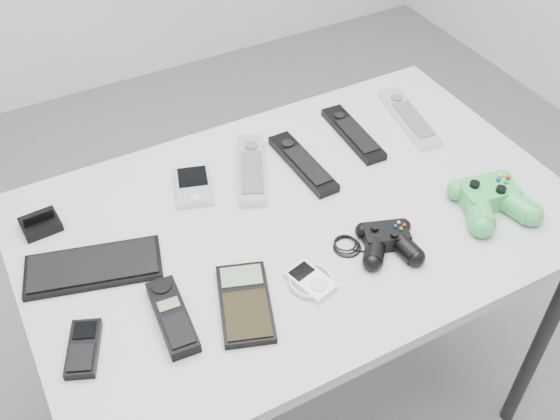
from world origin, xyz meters
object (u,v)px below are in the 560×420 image
remote_silver_b (409,117)px  cordless_handset (172,316)px  mobile_phone (83,348)px  mp3_player (311,281)px  remote_black_a (303,163)px  calculator (245,303)px  controller_black (388,240)px  remote_black_b (353,133)px  pda (194,186)px  controller_green (491,198)px  pda_keyboard (93,267)px  remote_silver_a (252,168)px  desk (299,238)px

remote_silver_b → cordless_handset: 0.77m
mobile_phone → mp3_player: (0.41, -0.05, -0.00)m
remote_black_a → mobile_phone: size_ratio=1.99×
remote_black_a → remote_silver_b: size_ratio=0.95×
calculator → controller_black: bearing=19.2°
mp3_player → calculator: bearing=160.8°
mp3_player → remote_silver_b: bearing=20.7°
remote_silver_b → remote_black_b: bearing=-174.1°
mobile_phone → mp3_player: mobile_phone is taller
pda → cordless_handset: size_ratio=0.71×
mobile_phone → controller_black: size_ratio=0.54×
remote_silver_b → controller_green: 0.33m
pda_keyboard → remote_black_a: remote_black_a is taller
remote_black_b → cordless_handset: bearing=-149.5°
remote_silver_a → controller_green: size_ratio=1.32×
mobile_phone → cordless_handset: 0.15m
desk → mp3_player: mp3_player is taller
desk → remote_silver_a: (-0.02, 0.17, 0.08)m
remote_silver_b → mobile_phone: bearing=-152.4°
remote_silver_a → mobile_phone: bearing=-123.3°
remote_silver_b → controller_black: bearing=-121.9°
desk → remote_black_a: (0.08, 0.13, 0.08)m
pda_keyboard → pda: size_ratio=2.13×
desk → remote_black_a: 0.17m
pda_keyboard → mp3_player: size_ratio=2.85×
remote_black_b → controller_black: size_ratio=1.06×
pda_keyboard → remote_black_b: (0.65, 0.12, 0.00)m
pda_keyboard → remote_silver_a: (0.39, 0.11, 0.00)m
desk → calculator: calculator is taller
desk → remote_black_b: (0.24, 0.17, 0.07)m
controller_black → pda: bearing=148.3°
controller_black → remote_black_b: bearing=87.8°
remote_silver_b → desk: bearing=-147.6°
pda → controller_black: (0.26, -0.33, 0.01)m
remote_silver_a → remote_black_b: remote_silver_a is taller
pda → controller_black: bearing=-34.1°
pda_keyboard → cordless_handset: bearing=-48.9°
pda_keyboard → pda: 0.28m
pda → remote_black_b: (0.40, -0.00, 0.00)m
remote_silver_a → remote_black_b: (0.26, 0.01, -0.00)m
remote_black_b → mobile_phone: bearing=-155.6°
pda_keyboard → remote_silver_a: bearing=31.4°
remote_silver_b → mp3_player: remote_silver_b is taller
cordless_handset → controller_black: controller_black is taller
mobile_phone → controller_green: (0.83, -0.05, 0.02)m
pda_keyboard → controller_green: controller_green is taller
desk → remote_silver_b: bearing=22.4°
remote_silver_a → controller_black: controller_black is taller
mp3_player → remote_silver_a: bearing=67.6°
remote_silver_b → controller_green: controller_green is taller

